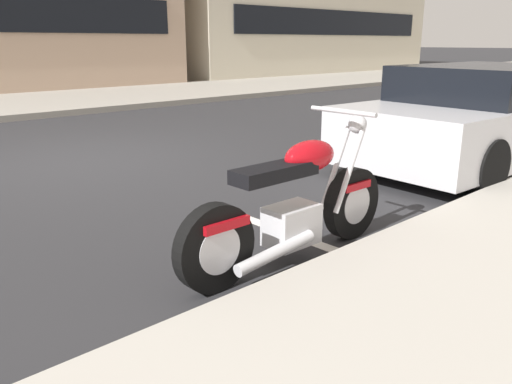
% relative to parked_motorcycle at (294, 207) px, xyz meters
% --- Properties ---
extents(ground_plane, '(260.00, 260.00, 0.00)m').
position_rel_parked_motorcycle_xyz_m(ground_plane, '(0.37, 4.27, -0.42)').
color(ground_plane, '#28282B').
extents(sidewalk_far_curb, '(120.00, 5.00, 0.14)m').
position_rel_parked_motorcycle_xyz_m(sidewalk_far_curb, '(12.37, 11.25, -0.35)').
color(sidewalk_far_curb, gray).
rests_on(sidewalk_far_curb, ground).
extents(parking_stall_stripe, '(0.12, 2.20, 0.01)m').
position_rel_parked_motorcycle_xyz_m(parking_stall_stripe, '(0.37, 0.40, -0.41)').
color(parking_stall_stripe, silver).
rests_on(parking_stall_stripe, ground).
extents(parked_motorcycle, '(2.05, 0.62, 1.10)m').
position_rel_parked_motorcycle_xyz_m(parked_motorcycle, '(0.00, 0.00, 0.00)').
color(parked_motorcycle, black).
rests_on(parked_motorcycle, ground).
extents(parked_car_near_corner, '(4.41, 2.06, 1.30)m').
position_rel_parked_motorcycle_xyz_m(parked_car_near_corner, '(4.26, 0.55, 0.21)').
color(parked_car_near_corner, silver).
rests_on(parked_car_near_corner, ground).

